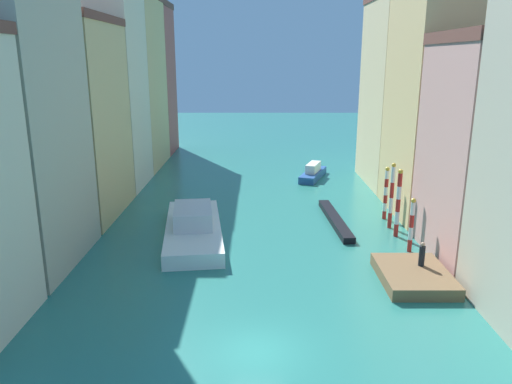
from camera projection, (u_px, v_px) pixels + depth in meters
The scene contains 17 objects.
ground_plane at pixel (258, 201), 45.94m from camera, with size 154.00×154.00×0.00m, color #28756B.
building_left_2 at pixel (68, 119), 40.07m from camera, with size 7.98×10.83×16.19m.
building_left_3 at pixel (102, 89), 48.98m from camera, with size 7.98×8.59×19.79m.
building_left_4 at pixel (128, 83), 58.44m from camera, with size 7.98×11.24×19.98m.
building_left_5 at pixel (145, 79), 67.53m from camera, with size 7.98×7.73×20.12m.
building_right_1 at pixel (501, 149), 31.40m from camera, with size 7.98×9.01×14.52m.
building_right_2 at pixel (450, 89), 39.82m from camera, with size 7.98×10.02×20.89m.
building_right_3 at pixel (410, 91), 50.14m from camera, with size 7.98×11.08×19.18m.
waterfront_dock at pixel (415, 276), 29.22m from camera, with size 3.97×5.34×0.73m.
person_on_dock at pixel (423, 255), 29.57m from camera, with size 0.36×0.36×1.51m.
mooring_pole_0 at pixel (413, 225), 33.30m from camera, with size 0.33×0.33×3.82m.
mooring_pole_1 at pixel (400, 203), 36.05m from camera, with size 0.36×0.36×5.14m.
mooring_pole_2 at pixel (393, 195), 37.89m from camera, with size 0.34×0.34×5.19m.
mooring_pole_3 at pixel (387, 193), 40.13m from camera, with size 0.35×0.35×4.41m.
vaporetto_white at pixel (195, 227), 36.43m from camera, with size 5.44×12.52×2.32m.
gondola_black at pixel (337, 220), 39.73m from camera, with size 1.48×9.80×0.49m.
motorboat_0 at pixel (314, 173), 54.42m from camera, with size 3.76×6.69×1.69m.
Camera 1 is at (-0.06, -19.61, 12.87)m, focal length 34.46 mm.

